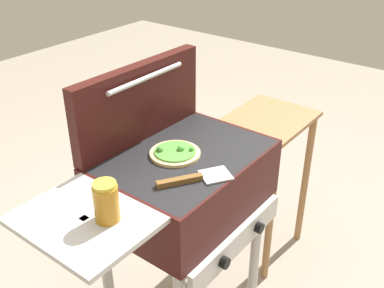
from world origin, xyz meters
The scene contains 6 objects.
grill centered at (-0.01, 0.00, 0.76)m, with size 0.96×0.53×0.90m.
grill_lid_open centered at (0.00, 0.21, 1.05)m, with size 0.63×0.09×0.30m.
pizza_veggie centered at (-0.03, 0.02, 0.91)m, with size 0.19×0.19×0.04m.
sauce_jar centered at (-0.44, -0.06, 0.96)m, with size 0.08×0.08×0.13m.
spatula centered at (-0.12, -0.14, 0.91)m, with size 0.25×0.19×0.02m.
prep_table centered at (0.66, 0.00, 0.57)m, with size 0.44×0.36×0.80m.
Camera 1 is at (-1.15, -0.92, 1.76)m, focal length 42.96 mm.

